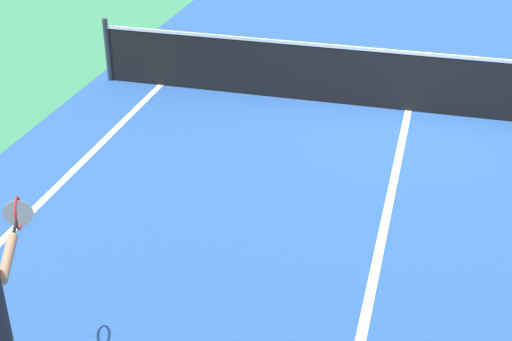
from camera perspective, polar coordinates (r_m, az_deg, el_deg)
ground_plane at (r=11.62m, az=11.79°, el=4.59°), size 60.00×60.00×0.00m
court_surface_inbounds at (r=11.62m, az=11.80°, el=4.59°), size 10.62×24.40×0.00m
line_center_service at (r=8.78m, az=10.12°, el=-3.57°), size 0.10×6.40×0.01m
net at (r=11.43m, az=12.04°, el=6.84°), size 10.14×0.09×1.07m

